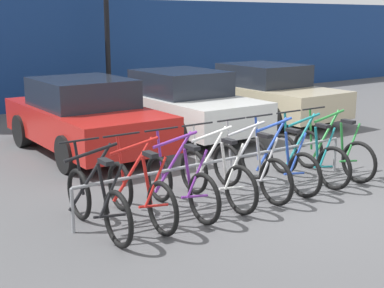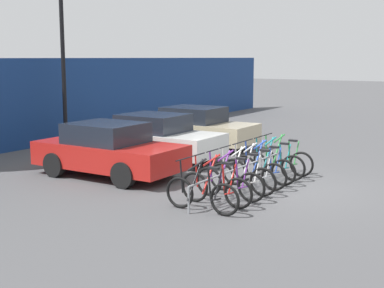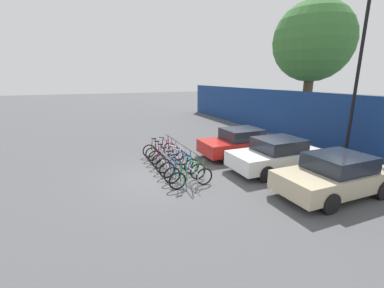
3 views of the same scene
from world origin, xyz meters
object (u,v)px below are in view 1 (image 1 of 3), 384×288
at_px(bicycle_green, 332,152).
at_px(bicycle_blue, 278,164).
at_px(bicycle_silver, 250,170).
at_px(car_beige, 265,93).
at_px(bicycle_purple, 180,184).
at_px(car_red, 85,116).
at_px(bicycle_red, 140,193).
at_px(bicycle_white, 216,177).
at_px(bike_rack, 226,163).
at_px(bicycle_black, 97,202).
at_px(bicycle_teal, 307,158).
at_px(car_white, 182,103).

bearing_deg(bicycle_green, bicycle_blue, -178.63).
bearing_deg(bicycle_silver, car_beige, 45.82).
height_order(bicycle_purple, car_red, car_red).
height_order(bicycle_red, bicycle_blue, same).
relative_size(bicycle_red, bicycle_white, 1.00).
xyz_separation_m(bicycle_purple, bicycle_silver, (1.21, 0.00, 0.00)).
height_order(bicycle_white, bicycle_silver, same).
distance_m(bike_rack, car_beige, 6.07).
height_order(bike_rack, bicycle_blue, bicycle_blue).
relative_size(bicycle_silver, car_beige, 0.42).
distance_m(bicycle_black, bicycle_teal, 3.57).
distance_m(bicycle_black, car_red, 4.08).
bearing_deg(bicycle_purple, car_red, 80.58).
bearing_deg(car_beige, bicycle_silver, -134.78).
distance_m(bicycle_silver, car_beige, 5.95).
distance_m(bicycle_purple, bicycle_silver, 1.21).
xyz_separation_m(bike_rack, bicycle_blue, (0.87, -0.15, -0.12)).
bearing_deg(bicycle_black, car_beige, 29.29).
relative_size(bicycle_black, bicycle_blue, 1.00).
distance_m(bicycle_white, bicycle_teal, 1.79).
distance_m(bike_rack, bicycle_teal, 1.51).
bearing_deg(bicycle_blue, bicycle_green, -1.16).
distance_m(bicycle_red, bicycle_purple, 0.60).
distance_m(bicycle_white, bicycle_silver, 0.62).
relative_size(bicycle_black, car_red, 0.43).
relative_size(bicycle_green, car_white, 0.43).
bearing_deg(bicycle_blue, bicycle_silver, 178.84).
distance_m(bike_rack, bicycle_white, 0.35).
xyz_separation_m(bike_rack, bicycle_green, (2.08, -0.15, -0.12)).
bearing_deg(car_white, car_red, -174.28).
bearing_deg(bike_rack, bicycle_red, -174.33).
bearing_deg(bicycle_purple, bicycle_black, 176.12).
relative_size(bike_rack, bicycle_blue, 2.75).
height_order(bicycle_red, bicycle_green, same).
distance_m(bicycle_white, car_white, 4.56).
bearing_deg(bicycle_silver, bicycle_blue, 0.60).
height_order(bicycle_purple, bicycle_white, same).
bearing_deg(car_beige, bicycle_black, -147.34).
relative_size(bicycle_silver, car_red, 0.43).
xyz_separation_m(bicycle_silver, bicycle_teal, (1.18, 0.00, 0.00)).
xyz_separation_m(bike_rack, bicycle_red, (-1.50, -0.15, -0.12)).
bearing_deg(bicycle_purple, bike_rack, 5.56).
height_order(bike_rack, car_white, car_white).
distance_m(bicycle_blue, bicycle_green, 1.20).
distance_m(bicycle_white, bicycle_green, 2.38).
bearing_deg(car_red, bicycle_blue, -69.56).
relative_size(bicycle_red, bicycle_teal, 1.00).
distance_m(bicycle_red, car_white, 5.24).
relative_size(bike_rack, bicycle_teal, 2.75).
height_order(bike_rack, bicycle_green, bicycle_green).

